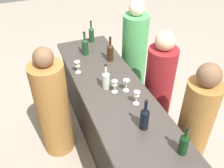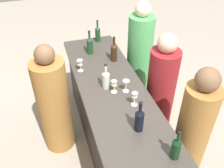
# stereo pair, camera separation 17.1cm
# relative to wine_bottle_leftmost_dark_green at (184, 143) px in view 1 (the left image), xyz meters

# --- Properties ---
(ground_plane) EXTENTS (12.00, 12.00, 0.00)m
(ground_plane) POSITION_rel_wine_bottle_leftmost_dark_green_xyz_m (0.99, 0.21, -1.03)
(ground_plane) COLOR #9E9384
(bar_counter) EXTENTS (2.38, 0.69, 0.92)m
(bar_counter) POSITION_rel_wine_bottle_leftmost_dark_green_xyz_m (0.99, 0.21, -0.57)
(bar_counter) COLOR #2A2723
(bar_counter) RESTS_ON ground
(wine_bottle_leftmost_dark_green) EXTENTS (0.08, 0.08, 0.29)m
(wine_bottle_leftmost_dark_green) POSITION_rel_wine_bottle_leftmost_dark_green_xyz_m (0.00, 0.00, 0.00)
(wine_bottle_leftmost_dark_green) COLOR black
(wine_bottle_leftmost_dark_green) RESTS_ON bar_counter
(wine_bottle_second_left_near_black) EXTENTS (0.08, 0.08, 0.32)m
(wine_bottle_second_left_near_black) POSITION_rel_wine_bottle_leftmost_dark_green_xyz_m (0.35, 0.16, 0.01)
(wine_bottle_second_left_near_black) COLOR black
(wine_bottle_second_left_near_black) RESTS_ON bar_counter
(wine_bottle_center_clear_pale) EXTENTS (0.08, 0.08, 0.29)m
(wine_bottle_center_clear_pale) POSITION_rel_wine_bottle_leftmost_dark_green_xyz_m (1.01, 0.27, 0.00)
(wine_bottle_center_clear_pale) COLOR #B7C6B2
(wine_bottle_center_clear_pale) RESTS_ON bar_counter
(wine_bottle_second_right_amber_brown) EXTENTS (0.08, 0.08, 0.32)m
(wine_bottle_second_right_amber_brown) POSITION_rel_wine_bottle_leftmost_dark_green_xyz_m (1.51, 0.02, 0.01)
(wine_bottle_second_right_amber_brown) COLOR #331E0F
(wine_bottle_second_right_amber_brown) RESTS_ON bar_counter
(wine_bottle_rightmost_olive_green) EXTENTS (0.08, 0.08, 0.31)m
(wine_bottle_rightmost_olive_green) POSITION_rel_wine_bottle_leftmost_dark_green_xyz_m (1.76, 0.27, 0.01)
(wine_bottle_rightmost_olive_green) COLOR #193D1E
(wine_bottle_rightmost_olive_green) RESTS_ON bar_counter
(wine_bottle_far_right_olive_green) EXTENTS (0.07, 0.07, 0.31)m
(wine_bottle_far_right_olive_green) POSITION_rel_wine_bottle_leftmost_dark_green_xyz_m (2.06, 0.09, 0.01)
(wine_bottle_far_right_olive_green) COLOR #193D1E
(wine_bottle_far_right_olive_green) RESTS_ON bar_counter
(wine_glass_near_left) EXTENTS (0.06, 0.06, 0.15)m
(wine_glass_near_left) POSITION_rel_wine_bottle_leftmost_dark_green_xyz_m (0.66, 0.08, -0.00)
(wine_glass_near_left) COLOR white
(wine_glass_near_left) RESTS_ON bar_counter
(wine_glass_near_center) EXTENTS (0.07, 0.07, 0.14)m
(wine_glass_near_center) POSITION_rel_wine_bottle_leftmost_dark_green_xyz_m (0.89, 0.09, -0.01)
(wine_glass_near_center) COLOR white
(wine_glass_near_center) RESTS_ON bar_counter
(wine_glass_near_right) EXTENTS (0.06, 0.06, 0.14)m
(wine_glass_near_right) POSITION_rel_wine_bottle_leftmost_dark_green_xyz_m (0.91, 0.21, -0.01)
(wine_glass_near_right) COLOR white
(wine_glass_near_right) RESTS_ON bar_counter
(wine_glass_far_left) EXTENTS (0.07, 0.07, 0.15)m
(wine_glass_far_left) POSITION_rel_wine_bottle_leftmost_dark_green_xyz_m (1.40, 0.47, -0.01)
(wine_glass_far_left) COLOR white
(wine_glass_far_left) RESTS_ON bar_counter
(person_left_guest) EXTENTS (0.38, 0.38, 1.46)m
(person_left_guest) POSITION_rel_wine_bottle_leftmost_dark_green_xyz_m (0.34, -0.43, -0.36)
(person_left_guest) COLOR #9E6B33
(person_left_guest) RESTS_ON ground
(person_center_guest) EXTENTS (0.44, 0.44, 1.56)m
(person_center_guest) POSITION_rel_wine_bottle_leftmost_dark_green_xyz_m (1.71, -0.41, -0.31)
(person_center_guest) COLOR #4CA559
(person_center_guest) RESTS_ON ground
(person_right_guest) EXTENTS (0.37, 0.37, 1.46)m
(person_right_guest) POSITION_rel_wine_bottle_leftmost_dark_green_xyz_m (1.01, -0.40, -0.36)
(person_right_guest) COLOR maroon
(person_right_guest) RESTS_ON ground
(person_server_behind) EXTENTS (0.48, 0.48, 1.42)m
(person_server_behind) POSITION_rel_wine_bottle_leftmost_dark_green_xyz_m (1.21, 0.84, -0.38)
(person_server_behind) COLOR #9E6B33
(person_server_behind) RESTS_ON ground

